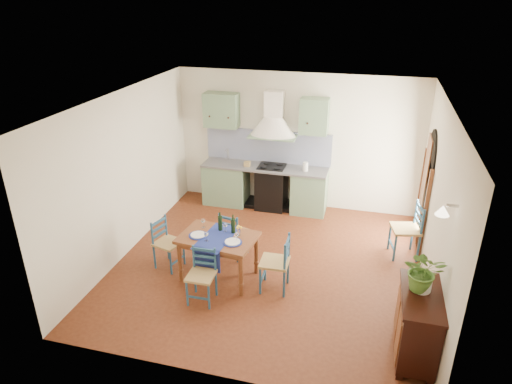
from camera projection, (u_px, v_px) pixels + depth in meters
The scene contains 13 objects.
floor at pixel (268, 265), 7.71m from camera, with size 5.00×5.00×0.00m, color #441C0E.
back_wall at pixel (272, 159), 9.41m from camera, with size 5.00×0.96×2.80m.
right_wall at pixel (435, 203), 6.83m from camera, with size 0.26×5.00×2.80m.
left_wall at pixel (125, 174), 7.72m from camera, with size 0.04×5.00×2.80m, color beige.
ceiling at pixel (270, 100), 6.56m from camera, with size 5.00×5.00×0.01m, color white.
dining_table at pixel (218, 241), 7.13m from camera, with size 1.26×0.97×1.06m.
chair_near at pixel (202, 275), 6.70m from camera, with size 0.40×0.40×0.84m.
chair_far at pixel (233, 234), 7.80m from camera, with size 0.48×0.48×0.86m.
chair_left at pixel (167, 243), 7.52m from camera, with size 0.49×0.49×0.86m.
chair_right at pixel (277, 263), 6.92m from camera, with size 0.44×0.44×0.92m.
chair_spare at pixel (408, 230), 7.79m from camera, with size 0.55×0.55×0.99m.
sideboard at pixel (417, 323), 5.63m from camera, with size 0.50×1.05×0.94m.
potted_plant at pixel (424, 271), 5.44m from camera, with size 0.48×0.42×0.53m, color #47742A.
Camera 1 is at (1.47, -6.36, 4.30)m, focal length 32.00 mm.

